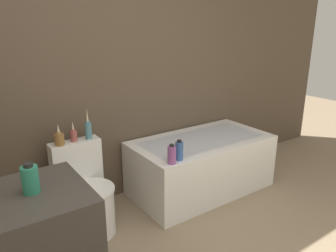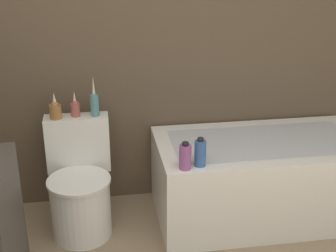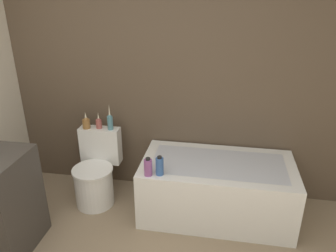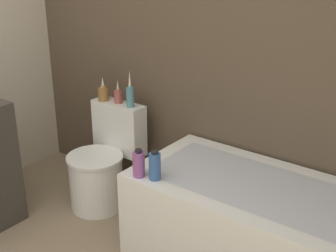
% 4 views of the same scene
% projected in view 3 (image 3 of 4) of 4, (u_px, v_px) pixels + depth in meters
% --- Properties ---
extents(wall_back_tiled, '(6.40, 0.06, 2.60)m').
position_uv_depth(wall_back_tiled, '(145.00, 73.00, 3.33)').
color(wall_back_tiled, brown).
rests_on(wall_back_tiled, ground_plane).
extents(bathtub, '(1.45, 0.77, 0.57)m').
position_uv_depth(bathtub, '(216.00, 188.00, 3.21)').
color(bathtub, white).
rests_on(bathtub, ground).
extents(toilet, '(0.43, 0.55, 0.75)m').
position_uv_depth(toilet, '(96.00, 174.00, 3.42)').
color(toilet, white).
rests_on(toilet, ground).
extents(vase_gold, '(0.08, 0.08, 0.18)m').
position_uv_depth(vase_gold, '(86.00, 123.00, 3.39)').
color(vase_gold, olive).
rests_on(vase_gold, toilet).
extents(vase_silver, '(0.06, 0.06, 0.17)m').
position_uv_depth(vase_silver, '(99.00, 123.00, 3.39)').
color(vase_silver, '#994C47').
rests_on(vase_silver, toilet).
extents(vase_bronze, '(0.06, 0.06, 0.27)m').
position_uv_depth(vase_bronze, '(110.00, 121.00, 3.35)').
color(vase_bronze, teal).
rests_on(vase_bronze, toilet).
extents(shampoo_bottle_tall, '(0.07, 0.07, 0.17)m').
position_uv_depth(shampoo_bottle_tall, '(148.00, 167.00, 2.87)').
color(shampoo_bottle_tall, '#8C4C8C').
rests_on(shampoo_bottle_tall, bathtub).
extents(shampoo_bottle_short, '(0.07, 0.07, 0.18)m').
position_uv_depth(shampoo_bottle_short, '(160.00, 166.00, 2.88)').
color(shampoo_bottle_short, '#335999').
rests_on(shampoo_bottle_short, bathtub).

